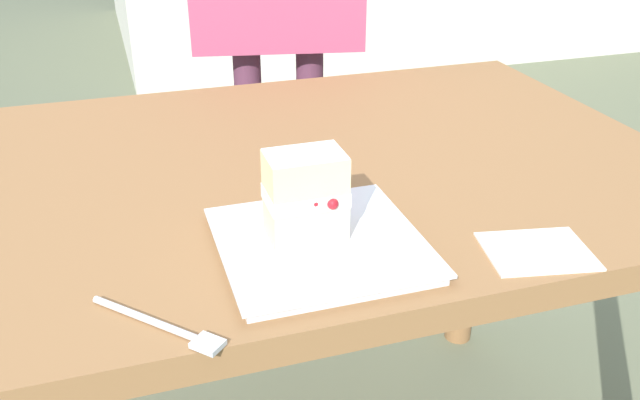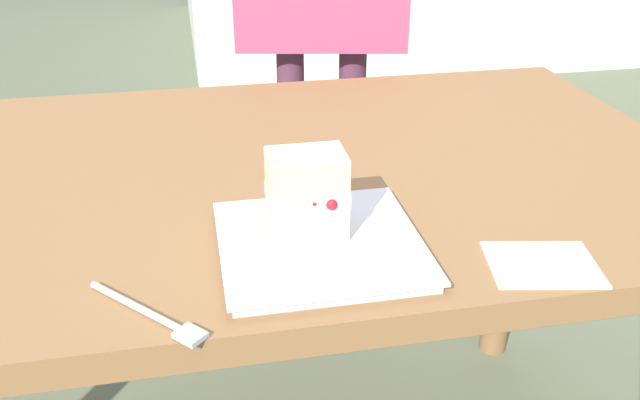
{
  "view_description": "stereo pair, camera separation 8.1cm",
  "coord_description": "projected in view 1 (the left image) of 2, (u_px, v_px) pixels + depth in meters",
  "views": [
    {
      "loc": [
        0.06,
        0.96,
        1.19
      ],
      "look_at": [
        -0.16,
        0.27,
        0.82
      ],
      "focal_mm": 38.52,
      "sensor_mm": 36.0,
      "label": 1
    },
    {
      "loc": [
        -0.02,
        0.98,
        1.19
      ],
      "look_at": [
        -0.16,
        0.27,
        0.82
      ],
      "focal_mm": 38.52,
      "sensor_mm": 36.0,
      "label": 2
    }
  ],
  "objects": [
    {
      "name": "dessert_plate",
      "position": [
        320.0,
        245.0,
        0.84
      ],
      "size": [
        0.25,
        0.25,
        0.02
      ],
      "color": "white",
      "rests_on": "patio_table"
    },
    {
      "name": "patio_table",
      "position": [
        170.0,
        234.0,
        1.08
      ],
      "size": [
        1.63,
        0.83,
        0.75
      ],
      "color": "olive",
      "rests_on": "ground"
    },
    {
      "name": "cake_slice",
      "position": [
        306.0,
        195.0,
        0.83
      ],
      "size": [
        0.1,
        0.08,
        0.11
      ],
      "color": "beige",
      "rests_on": "dessert_plate"
    },
    {
      "name": "dessert_fork",
      "position": [
        165.0,
        326.0,
        0.71
      ],
      "size": [
        0.13,
        0.13,
        0.01
      ],
      "color": "silver",
      "rests_on": "patio_table"
    },
    {
      "name": "paper_napkin",
      "position": [
        537.0,
        251.0,
        0.84
      ],
      "size": [
        0.15,
        0.12,
        0.0
      ],
      "color": "silver",
      "rests_on": "patio_table"
    }
  ]
}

